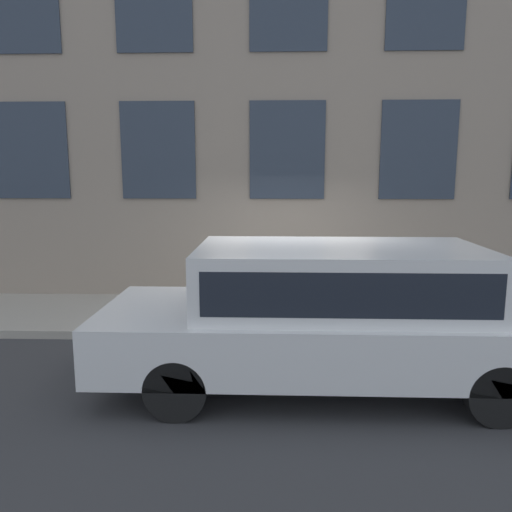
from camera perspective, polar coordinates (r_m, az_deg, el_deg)
ground_plane at (r=7.65m, az=3.81°, el=-9.79°), size 80.00×80.00×0.00m
sidewalk at (r=8.75m, az=3.59°, el=-6.84°), size 2.35×60.00×0.13m
fire_hydrant at (r=8.09m, az=2.93°, el=-4.86°), size 0.36×0.46×0.76m
person at (r=8.28m, az=-2.86°, el=-2.19°), size 0.29×0.19×1.19m
parked_truck_white_near at (r=5.94m, az=8.75°, el=-5.84°), size 2.00×5.27×1.69m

